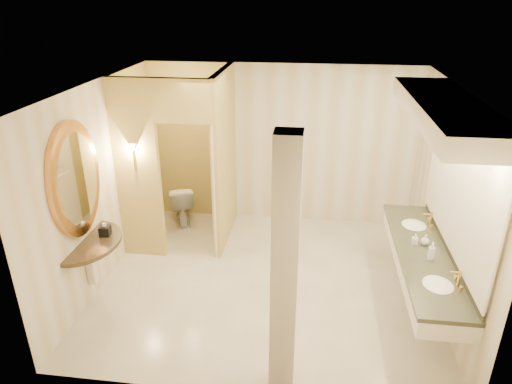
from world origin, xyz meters
The scene contains 16 objects.
floor centered at (0.00, 0.00, 0.00)m, with size 4.50×4.50×0.00m, color white.
ceiling centered at (0.00, 0.00, 2.70)m, with size 4.50×4.50×0.00m, color white.
wall_back centered at (0.00, 2.00, 1.35)m, with size 4.50×0.02×2.70m, color silver.
wall_front centered at (0.00, -2.00, 1.35)m, with size 4.50×0.02×2.70m, color silver.
wall_left centered at (-2.25, 0.00, 1.35)m, with size 0.02×4.00×2.70m, color silver.
wall_right centered at (2.25, 0.00, 1.35)m, with size 0.02×4.00×2.70m, color silver.
toilet_closet centered at (-1.11, 0.97, 1.39)m, with size 1.50×1.55×2.70m.
wall_sconce centered at (-1.93, 0.43, 1.73)m, with size 0.14×0.14×0.42m.
vanity centered at (1.98, -0.40, 1.63)m, with size 0.75×2.72×2.09m.
console_shelf centered at (-2.21, -0.68, 1.35)m, with size 1.10×1.10×2.00m.
pillar centered at (0.35, -1.76, 1.35)m, with size 0.25×0.25×2.70m, color white.
tissue_box centered at (-2.02, -0.52, 0.94)m, with size 0.13×0.13×0.13m, color black.
toilet centered at (-1.66, 1.60, 0.35)m, with size 0.40×0.70×0.71m, color white.
soap_bottle_a centered at (1.86, -0.24, 0.94)m, with size 0.06×0.06×0.14m, color beige.
soap_bottle_b centered at (1.98, -0.24, 0.94)m, with size 0.10×0.10×0.13m, color silver.
soap_bottle_c centered at (1.98, -0.58, 0.99)m, with size 0.09×0.09×0.22m, color #C6B28C.
Camera 1 is at (0.54, -5.33, 3.74)m, focal length 32.00 mm.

